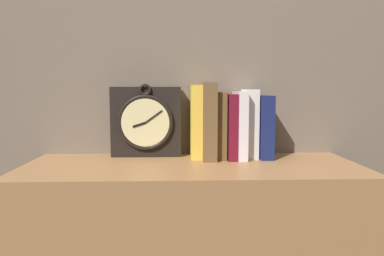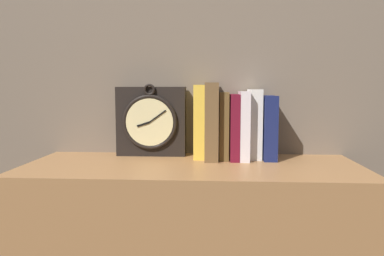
{
  "view_description": "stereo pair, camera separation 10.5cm",
  "coord_description": "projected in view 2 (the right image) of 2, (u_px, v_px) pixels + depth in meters",
  "views": [
    {
      "loc": [
        -0.04,
        -1.05,
        1.08
      ],
      "look_at": [
        0.0,
        0.0,
        0.97
      ],
      "focal_mm": 35.0,
      "sensor_mm": 36.0,
      "label": 1
    },
    {
      "loc": [
        0.07,
        -1.04,
        1.08
      ],
      "look_at": [
        0.0,
        0.0,
        0.97
      ],
      "focal_mm": 35.0,
      "sensor_mm": 36.0,
      "label": 2
    }
  ],
  "objects": [
    {
      "name": "book_slot6_navy",
      "position": [
        268.0,
        127.0,
        1.15
      ],
      "size": [
        0.04,
        0.13,
        0.19
      ],
      "color": "navy",
      "rests_on": "bookshelf"
    },
    {
      "name": "book_slot2_brown",
      "position": [
        224.0,
        125.0,
        1.16
      ],
      "size": [
        0.03,
        0.13,
        0.2
      ],
      "color": "brown",
      "rests_on": "bookshelf"
    },
    {
      "name": "book_slot1_brown",
      "position": [
        212.0,
        121.0,
        1.15
      ],
      "size": [
        0.04,
        0.15,
        0.23
      ],
      "color": "brown",
      "rests_on": "bookshelf"
    },
    {
      "name": "book_slot4_white",
      "position": [
        244.0,
        125.0,
        1.15
      ],
      "size": [
        0.03,
        0.15,
        0.21
      ],
      "color": "white",
      "rests_on": "bookshelf"
    },
    {
      "name": "clock",
      "position": [
        151.0,
        121.0,
        1.2
      ],
      "size": [
        0.22,
        0.07,
        0.23
      ],
      "color": "black",
      "rests_on": "bookshelf"
    },
    {
      "name": "book_slot3_maroon",
      "position": [
        234.0,
        127.0,
        1.15
      ],
      "size": [
        0.03,
        0.15,
        0.2
      ],
      "color": "maroon",
      "rests_on": "bookshelf"
    },
    {
      "name": "book_slot5_white",
      "position": [
        254.0,
        124.0,
        1.16
      ],
      "size": [
        0.04,
        0.12,
        0.21
      ],
      "color": "silver",
      "rests_on": "bookshelf"
    },
    {
      "name": "book_slot0_yellow",
      "position": [
        200.0,
        121.0,
        1.17
      ],
      "size": [
        0.03,
        0.12,
        0.23
      ],
      "color": "yellow",
      "rests_on": "bookshelf"
    },
    {
      "name": "wall_back",
      "position": [
        196.0,
        22.0,
        1.23
      ],
      "size": [
        6.0,
        0.05,
        2.6
      ],
      "color": "#756656",
      "rests_on": "ground_plane"
    }
  ]
}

